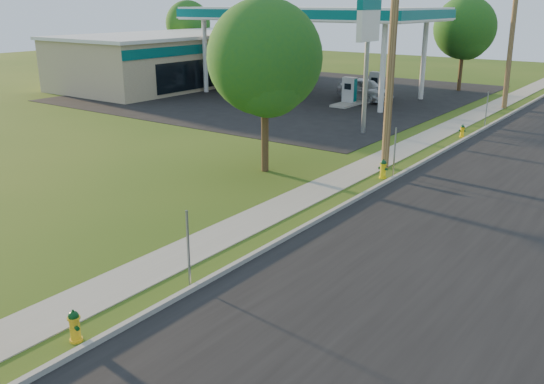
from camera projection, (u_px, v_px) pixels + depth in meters
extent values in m
plane|color=#264A11|center=(31.00, 364.00, 11.21)|extent=(140.00, 140.00, 0.00)
cube|color=black|center=(441.00, 250.00, 16.36)|extent=(8.00, 120.00, 0.02)
cube|color=#98968C|center=(321.00, 218.00, 18.58)|extent=(0.15, 120.00, 0.15)
cube|color=gray|center=(277.00, 209.00, 19.58)|extent=(1.50, 120.00, 0.03)
cube|color=black|center=(288.00, 93.00, 44.72)|extent=(26.00, 28.00, 0.02)
cylinder|color=brown|center=(392.00, 50.00, 23.06)|extent=(0.32, 0.32, 9.80)
cylinder|color=brown|center=(512.00, 35.00, 36.92)|extent=(0.49, 0.32, 9.50)
cube|color=gray|center=(188.00, 249.00, 13.98)|extent=(0.05, 0.04, 2.00)
cube|color=gray|center=(395.00, 152.00, 23.03)|extent=(0.05, 0.04, 2.00)
cube|color=gray|center=(487.00, 109.00, 32.40)|extent=(0.05, 0.04, 2.00)
cylinder|color=silver|center=(205.00, 56.00, 44.41)|extent=(0.36, 0.36, 5.50)
cylinder|color=silver|center=(257.00, 51.00, 49.47)|extent=(0.36, 0.36, 5.50)
cylinder|color=silver|center=(383.00, 69.00, 36.01)|extent=(0.36, 0.36, 5.50)
cylinder|color=silver|center=(423.00, 61.00, 41.07)|extent=(0.36, 0.36, 5.50)
cube|color=silver|center=(311.00, 14.00, 41.74)|extent=(18.00, 9.00, 0.90)
cube|color=#00595A|center=(311.00, 14.00, 41.74)|extent=(18.15, 9.15, 0.63)
cube|color=silver|center=(311.00, 18.00, 41.84)|extent=(18.18, 9.18, 0.10)
cube|color=#98968C|center=(246.00, 92.00, 44.56)|extent=(1.20, 3.20, 0.18)
cube|color=#9EA0A3|center=(246.00, 80.00, 44.26)|extent=(0.90, 0.50, 1.70)
cube|color=#00595A|center=(246.00, 80.00, 44.26)|extent=(0.94, 0.40, 1.50)
cube|color=black|center=(244.00, 77.00, 43.97)|extent=(0.50, 0.02, 0.40)
cube|color=#98968C|center=(349.00, 104.00, 39.52)|extent=(1.20, 3.20, 0.18)
cube|color=#9EA0A3|center=(349.00, 90.00, 39.22)|extent=(0.90, 0.50, 1.70)
cube|color=#00595A|center=(349.00, 90.00, 39.22)|extent=(0.94, 0.40, 1.50)
cube|color=black|center=(348.00, 87.00, 38.93)|extent=(0.50, 0.02, 0.40)
cube|color=#98968C|center=(276.00, 87.00, 47.63)|extent=(1.20, 3.20, 0.18)
cube|color=#9EA0A3|center=(277.00, 75.00, 47.33)|extent=(0.90, 0.50, 1.70)
cube|color=#00595A|center=(277.00, 75.00, 47.33)|extent=(0.94, 0.40, 1.50)
cube|color=black|center=(275.00, 72.00, 47.04)|extent=(0.50, 0.02, 0.40)
cube|color=#98968C|center=(375.00, 97.00, 42.59)|extent=(1.20, 3.20, 0.18)
cube|color=#9EA0A3|center=(376.00, 83.00, 42.29)|extent=(0.90, 0.50, 1.70)
cube|color=#00595A|center=(376.00, 83.00, 42.29)|extent=(0.94, 0.40, 1.50)
cube|color=black|center=(374.00, 80.00, 42.00)|extent=(0.50, 0.02, 0.40)
cube|color=tan|center=(184.00, 59.00, 50.25)|extent=(10.00, 22.00, 4.00)
cube|color=#00595A|center=(228.00, 46.00, 47.03)|extent=(0.06, 22.00, 0.70)
cube|color=black|center=(228.00, 70.00, 47.62)|extent=(0.06, 16.06, 2.20)
cube|color=silver|center=(183.00, 34.00, 49.59)|extent=(10.40, 22.40, 0.25)
cylinder|color=gray|center=(365.00, 87.00, 30.21)|extent=(0.24, 0.24, 5.00)
cube|color=silver|center=(369.00, 21.00, 29.18)|extent=(0.30, 2.00, 2.00)
cube|color=#00595A|center=(369.00, 5.00, 28.93)|extent=(0.34, 2.04, 0.50)
cylinder|color=#3E2C18|center=(265.00, 129.00, 23.53)|extent=(0.30, 0.30, 3.57)
sphere|color=#1E571D|center=(265.00, 57.00, 22.63)|extent=(4.57, 4.57, 4.57)
sphere|color=#1E571D|center=(268.00, 77.00, 22.40)|extent=(3.15, 3.15, 3.15)
cylinder|color=#3E2C18|center=(461.00, 67.00, 45.46)|extent=(0.30, 0.30, 3.73)
sphere|color=#1E571D|center=(465.00, 28.00, 44.52)|extent=(4.77, 4.77, 4.77)
sphere|color=#1E571D|center=(468.00, 38.00, 44.30)|extent=(3.28, 3.28, 3.28)
cylinder|color=#3E2C18|center=(189.00, 52.00, 60.68)|extent=(0.30, 0.30, 3.60)
sphere|color=#1E571D|center=(188.00, 23.00, 59.77)|extent=(4.61, 4.61, 4.61)
sphere|color=#1E571D|center=(189.00, 31.00, 59.55)|extent=(3.17, 3.17, 3.17)
cylinder|color=gold|center=(76.00, 340.00, 11.96)|extent=(0.27, 0.27, 0.06)
cylinder|color=gold|center=(75.00, 329.00, 11.88)|extent=(0.21, 0.21, 0.58)
cylinder|color=gold|center=(74.00, 318.00, 11.80)|extent=(0.27, 0.27, 0.04)
sphere|color=#063B12|center=(73.00, 316.00, 11.78)|extent=(0.22, 0.22, 0.22)
cylinder|color=#063B12|center=(73.00, 311.00, 11.75)|extent=(0.05, 0.05, 0.06)
cylinder|color=#063B12|center=(68.00, 328.00, 11.77)|extent=(0.13, 0.14, 0.11)
cylinder|color=#063B12|center=(72.00, 323.00, 11.95)|extent=(0.12, 0.11, 0.09)
cylinder|color=#063B12|center=(77.00, 328.00, 11.75)|extent=(0.12, 0.11, 0.09)
cylinder|color=yellow|center=(383.00, 177.00, 23.07)|extent=(0.29, 0.29, 0.06)
cylinder|color=yellow|center=(383.00, 171.00, 22.99)|extent=(0.23, 0.23, 0.63)
cylinder|color=yellow|center=(383.00, 164.00, 22.90)|extent=(0.29, 0.29, 0.04)
sphere|color=#0C3B1A|center=(384.00, 163.00, 22.89)|extent=(0.24, 0.24, 0.24)
cylinder|color=#0C3B1A|center=(384.00, 160.00, 22.85)|extent=(0.05, 0.05, 0.06)
cylinder|color=#0C3B1A|center=(381.00, 169.00, 22.86)|extent=(0.14, 0.15, 0.12)
cylinder|color=#0C3B1A|center=(380.00, 168.00, 23.06)|extent=(0.12, 0.11, 0.09)
cylinder|color=#0C3B1A|center=(386.00, 169.00, 22.86)|extent=(0.12, 0.11, 0.09)
cylinder|color=yellow|center=(462.00, 137.00, 30.11)|extent=(0.25, 0.25, 0.05)
cylinder|color=yellow|center=(462.00, 132.00, 30.04)|extent=(0.20, 0.20, 0.54)
cylinder|color=yellow|center=(463.00, 128.00, 29.96)|extent=(0.25, 0.25, 0.04)
sphere|color=#0D3717|center=(463.00, 127.00, 29.95)|extent=(0.21, 0.21, 0.21)
cylinder|color=#0D3717|center=(463.00, 125.00, 29.92)|extent=(0.05, 0.05, 0.05)
cylinder|color=#0D3717|center=(462.00, 131.00, 29.90)|extent=(0.12, 0.13, 0.10)
cylinder|color=#0D3717|center=(460.00, 130.00, 30.07)|extent=(0.10, 0.10, 0.08)
cylinder|color=#0D3717|center=(465.00, 131.00, 29.96)|extent=(0.10, 0.10, 0.08)
imported|color=#6A090B|center=(265.00, 79.00, 46.52)|extent=(6.42, 3.81, 1.67)
imported|color=silver|center=(365.00, 89.00, 41.24)|extent=(5.07, 3.60, 1.60)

